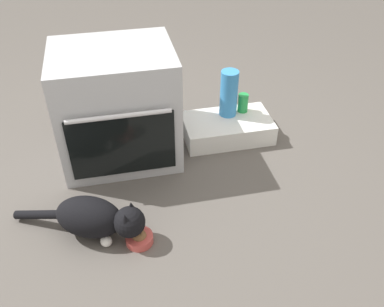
# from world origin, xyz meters

# --- Properties ---
(ground) EXTENTS (8.00, 8.00, 0.00)m
(ground) POSITION_xyz_m (0.00, 0.00, 0.00)
(ground) COLOR #56514C
(oven) EXTENTS (0.66, 0.58, 0.67)m
(oven) POSITION_xyz_m (-0.10, 0.41, 0.33)
(oven) COLOR #B7BABF
(oven) RESTS_ON ground
(pantry_cabinet) EXTENTS (0.55, 0.32, 0.13)m
(pantry_cabinet) POSITION_xyz_m (0.57, 0.44, 0.07)
(pantry_cabinet) COLOR white
(pantry_cabinet) RESTS_ON ground
(food_bowl) EXTENTS (0.13, 0.13, 0.07)m
(food_bowl) POSITION_xyz_m (-0.08, -0.31, 0.03)
(food_bowl) COLOR #C64C47
(food_bowl) RESTS_ON ground
(cat) EXTENTS (0.65, 0.36, 0.22)m
(cat) POSITION_xyz_m (-0.27, -0.22, 0.12)
(cat) COLOR black
(cat) RESTS_ON ground
(water_bottle) EXTENTS (0.11, 0.11, 0.30)m
(water_bottle) POSITION_xyz_m (0.59, 0.51, 0.28)
(water_bottle) COLOR #388CD1
(water_bottle) RESTS_ON pantry_cabinet
(soda_can) EXTENTS (0.07, 0.07, 0.12)m
(soda_can) POSITION_xyz_m (0.69, 0.52, 0.19)
(soda_can) COLOR green
(soda_can) RESTS_ON pantry_cabinet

